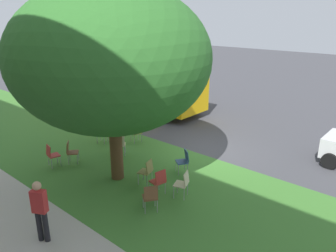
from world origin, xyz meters
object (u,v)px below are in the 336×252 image
chair_4 (184,160)px  school_bus (128,77)px  chair_8 (100,132)px  chair_7 (52,154)px  chair_0 (147,170)px  chair_1 (150,196)px  chair_6 (71,151)px  chair_5 (159,180)px  street_tree (111,59)px  chair_9 (137,132)px  pedestrian_0 (40,209)px  chair_3 (183,182)px  chair_2 (120,143)px

chair_4 → school_bus: size_ratio=0.08×
chair_4 → chair_8: size_ratio=1.00×
chair_4 → chair_7: same height
chair_0 → chair_4: size_ratio=1.00×
chair_1 → school_bus: bearing=-40.0°
chair_6 → chair_7: (0.28, 0.65, 0.00)m
chair_5 → chair_8: size_ratio=1.00×
chair_1 → street_tree: bearing=-18.2°
chair_0 → chair_7: 3.89m
street_tree → chair_8: size_ratio=7.39×
chair_0 → chair_9: 3.82m
chair_4 → chair_6: (3.80, 2.18, 0.00)m
chair_9 → pedestrian_0: pedestrian_0 is taller
chair_4 → chair_8: same height
chair_0 → chair_9: (2.96, -2.41, 0.00)m
school_bus → chair_3: bearing=145.5°
chair_1 → chair_6: size_ratio=1.00×
street_tree → pedestrian_0: size_ratio=3.85×
street_tree → chair_1: size_ratio=7.39×
chair_2 → school_bus: (5.48, -5.58, 1.24)m
chair_2 → chair_7: bearing=63.7°
chair_6 → chair_8: same height
chair_3 → chair_8: (5.65, -1.24, 0.00)m
chair_5 → school_bus: 11.16m
chair_3 → chair_6: same height
chair_5 → chair_2: bearing=-21.0°
chair_2 → chair_3: same height
street_tree → chair_0: bearing=-162.0°
pedestrian_0 → chair_2: bearing=-62.4°
chair_8 → chair_7: bearing=101.5°
chair_8 → pedestrian_0: (-4.24, 5.19, 0.41)m
street_tree → pedestrian_0: bearing=108.2°
chair_7 → chair_8: (0.56, -2.73, 0.00)m
chair_0 → chair_2: (2.48, -0.99, 0.00)m
chair_6 → chair_9: size_ratio=1.00×
chair_9 → school_bus: school_bus is taller
chair_1 → chair_8: (5.42, -2.48, 0.00)m
chair_7 → chair_9: 3.84m
chair_2 → chair_9: 1.50m
chair_1 → chair_2: 4.27m
school_bus → chair_1: bearing=140.0°
chair_0 → chair_1: same height
chair_6 → chair_7: same height
chair_3 → chair_5: (0.68, 0.38, 0.00)m
chair_7 → chair_9: bearing=-100.3°
pedestrian_0 → chair_3: bearing=-109.7°
chair_2 → chair_5: same height
chair_3 → chair_5: 0.77m
chair_0 → chair_7: size_ratio=1.00×
chair_8 → school_bus: (3.76, -5.22, 1.24)m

